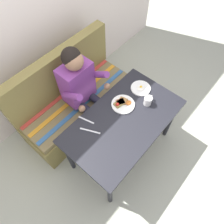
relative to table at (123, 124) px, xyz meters
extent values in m
plane|color=#A7AA98|center=(0.00, 0.00, -0.65)|extent=(8.00, 8.00, 0.00)
cube|color=silver|center=(0.00, 1.27, 0.65)|extent=(4.40, 0.10, 2.60)
cube|color=black|center=(0.00, 0.00, 0.06)|extent=(1.20, 0.70, 0.04)
cylinder|color=black|center=(-0.54, -0.29, -0.30)|extent=(0.05, 0.05, 0.69)
cylinder|color=black|center=(0.54, -0.29, -0.30)|extent=(0.05, 0.05, 0.69)
cylinder|color=black|center=(-0.54, 0.29, -0.30)|extent=(0.05, 0.05, 0.69)
cylinder|color=black|center=(0.54, 0.29, -0.30)|extent=(0.05, 0.05, 0.69)
cube|color=olive|center=(0.00, 0.72, -0.45)|extent=(1.44, 0.56, 0.40)
cube|color=olive|center=(0.00, 0.72, -0.22)|extent=(1.40, 0.52, 0.06)
cube|color=olive|center=(0.00, 0.94, 0.08)|extent=(1.44, 0.12, 0.54)
cube|color=#336099|center=(0.00, 0.58, -0.18)|extent=(1.38, 0.05, 0.01)
cube|color=orange|center=(0.00, 0.72, -0.18)|extent=(1.38, 0.05, 0.01)
cube|color=#C63D33|center=(0.00, 0.86, -0.18)|extent=(1.38, 0.05, 0.01)
cube|color=#7B3888|center=(0.02, 0.66, 0.11)|extent=(0.34, 0.22, 0.48)
sphere|color=#9E7051|center=(0.02, 0.64, 0.44)|extent=(0.19, 0.19, 0.19)
sphere|color=black|center=(0.02, 0.67, 0.47)|extent=(0.19, 0.19, 0.19)
cylinder|color=#7B3888|center=(-0.17, 0.52, 0.18)|extent=(0.07, 0.29, 0.23)
cylinder|color=#7B3888|center=(0.21, 0.52, 0.18)|extent=(0.07, 0.29, 0.23)
sphere|color=#9E7051|center=(-0.17, 0.40, 0.08)|extent=(0.07, 0.07, 0.07)
sphere|color=#9E7051|center=(0.21, 0.40, 0.08)|extent=(0.07, 0.07, 0.07)
cylinder|color=#232333|center=(-0.07, 0.49, -0.13)|extent=(0.09, 0.34, 0.09)
cylinder|color=#232333|center=(-0.07, 0.32, -0.39)|extent=(0.08, 0.08, 0.52)
cube|color=black|center=(-0.07, 0.26, -0.62)|extent=(0.09, 0.20, 0.05)
cylinder|color=#232333|center=(0.10, 0.49, -0.13)|extent=(0.09, 0.34, 0.09)
cylinder|color=#232333|center=(0.10, 0.32, -0.39)|extent=(0.08, 0.08, 0.52)
cube|color=black|center=(0.10, 0.26, -0.62)|extent=(0.09, 0.20, 0.05)
cylinder|color=white|center=(0.13, 0.12, 0.09)|extent=(0.24, 0.24, 0.02)
cube|color=#9D6D3B|center=(0.16, 0.14, 0.11)|extent=(0.09, 0.09, 0.02)
cube|color=#915D39|center=(0.13, 0.15, 0.11)|extent=(0.10, 0.10, 0.02)
cube|color=olive|center=(0.10, 0.15, 0.11)|extent=(0.09, 0.08, 0.02)
sphere|color=red|center=(0.08, 0.15, 0.12)|extent=(0.04, 0.04, 0.04)
ellipsoid|color=#CC6623|center=(0.17, 0.08, 0.11)|extent=(0.06, 0.05, 0.02)
cylinder|color=white|center=(0.42, 0.11, 0.09)|extent=(0.21, 0.21, 0.01)
ellipsoid|color=white|center=(0.42, 0.11, 0.10)|extent=(0.09, 0.08, 0.01)
sphere|color=yellow|center=(0.42, 0.11, 0.11)|extent=(0.03, 0.03, 0.03)
cylinder|color=white|center=(0.31, -0.06, 0.13)|extent=(0.08, 0.08, 0.10)
cylinder|color=brown|center=(0.31, -0.06, 0.17)|extent=(0.07, 0.07, 0.01)
torus|color=white|center=(0.36, -0.06, 0.14)|extent=(0.05, 0.01, 0.05)
cube|color=silver|center=(-0.24, 0.27, 0.08)|extent=(0.06, 0.17, 0.00)
cube|color=silver|center=(-0.30, 0.16, 0.08)|extent=(0.10, 0.19, 0.00)
camera|label=1|loc=(-0.86, -0.60, 1.86)|focal=34.13mm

